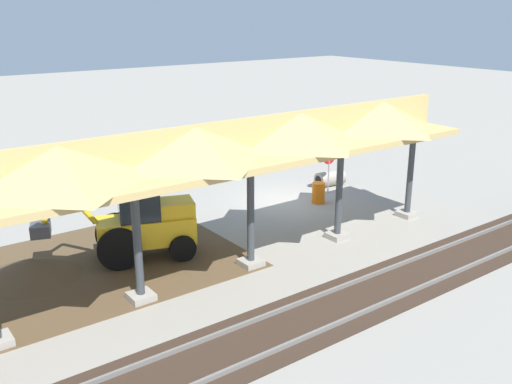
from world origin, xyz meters
name	(u,v)px	position (x,y,z in m)	size (l,w,h in m)	color
ground_plane	(285,201)	(0.00, 0.00, 0.00)	(120.00, 120.00, 0.00)	gray
dirt_work_zone	(92,266)	(9.35, 1.43, 0.00)	(9.63, 7.00, 0.01)	brown
platform_canopy	(195,150)	(7.08, 4.45, 4.18)	(20.83, 3.20, 4.90)	#9E998E
rail_tracks	(442,264)	(0.00, 8.17, 0.03)	(60.00, 2.58, 0.15)	slate
stop_sign	(329,161)	(-2.33, 0.23, 1.51)	(0.76, 0.06, 2.11)	gray
backhoe	(141,222)	(7.67, 1.77, 1.27)	(5.25, 2.84, 2.82)	yellow
dirt_mound	(32,277)	(11.16, 1.05, 0.00)	(6.16, 6.16, 1.22)	brown
concrete_pipe	(330,178)	(-3.16, -0.50, 0.36)	(1.47, 0.85, 0.71)	#9E9384
traffic_barrel	(318,193)	(-1.00, 1.03, 0.45)	(0.56, 0.56, 0.90)	orange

